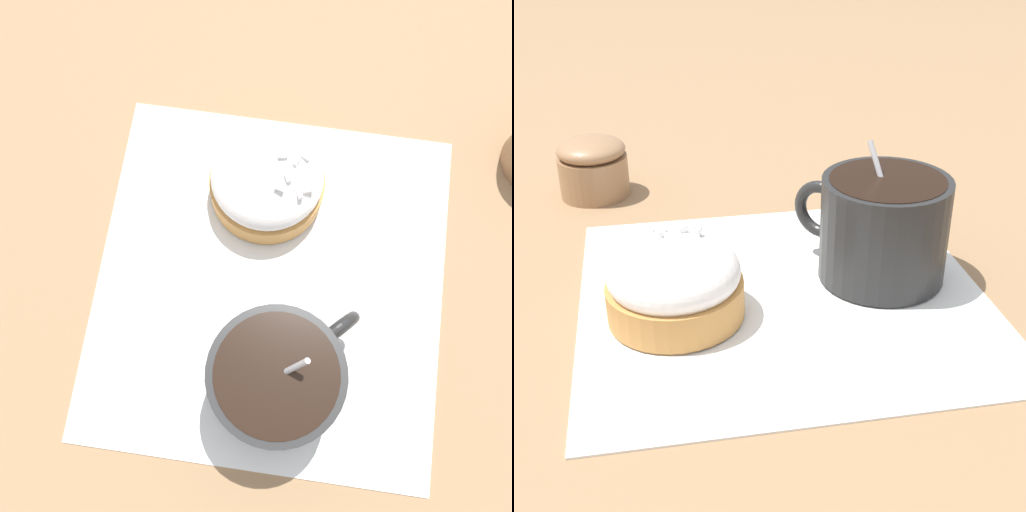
% 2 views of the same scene
% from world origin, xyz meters
% --- Properties ---
extents(ground_plane, '(3.00, 3.00, 0.00)m').
position_xyz_m(ground_plane, '(0.00, 0.00, 0.00)').
color(ground_plane, '#93704C').
extents(paper_napkin, '(0.29, 0.28, 0.00)m').
position_xyz_m(paper_napkin, '(0.00, 0.00, 0.00)').
color(paper_napkin, white).
rests_on(paper_napkin, ground_plane).
extents(coffee_cup, '(0.10, 0.10, 0.10)m').
position_xyz_m(coffee_cup, '(0.07, 0.01, 0.04)').
color(coffee_cup, black).
rests_on(coffee_cup, paper_napkin).
extents(frosted_pastry, '(0.09, 0.09, 0.06)m').
position_xyz_m(frosted_pastry, '(-0.08, -0.01, 0.03)').
color(frosted_pastry, '#C18442').
rests_on(frosted_pastry, paper_napkin).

